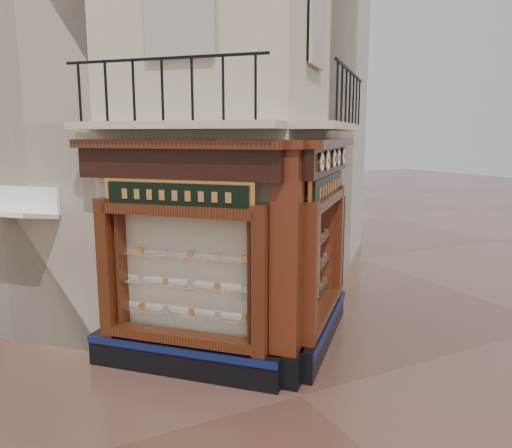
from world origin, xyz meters
TOP-DOWN VIEW (x-y plane):
  - ground at (0.00, 0.00)m, footprint 80.00×80.00m
  - main_building at (0.00, 6.16)m, footprint 11.31×11.31m
  - neighbour_left at (-2.47, 8.63)m, footprint 11.31×11.31m
  - neighbour_right at (2.47, 8.63)m, footprint 11.31×11.31m
  - shopfront_left at (-1.41, 1.57)m, footprint 2.86×2.86m
  - shopfront_right at (1.41, 1.57)m, footprint 2.86×2.86m
  - corner_pilaster at (0.00, 0.50)m, footprint 0.85×0.85m
  - balcony at (0.00, 1.49)m, footprint 5.94×2.97m
  - clock_a at (0.63, 0.52)m, footprint 0.25×0.25m
  - clock_b at (1.01, 0.90)m, footprint 0.28×0.28m
  - clock_c at (1.50, 1.39)m, footprint 0.27×0.27m
  - clock_d at (1.87, 1.77)m, footprint 0.26×0.26m
  - clock_e at (2.35, 2.24)m, footprint 0.29×0.29m
  - awning at (-3.89, 3.68)m, footprint 1.65×1.65m
  - signboard_left at (-1.46, 1.51)m, footprint 1.92×1.92m
  - signboard_right at (1.46, 1.51)m, footprint 2.18×2.18m

SIDE VIEW (x-z plane):
  - ground at x=0.00m, z-range 0.00..0.00m
  - awning at x=-3.89m, z-range -0.11..0.11m
  - corner_pilaster at x=0.00m, z-range -0.04..3.94m
  - shopfront_left at x=-1.41m, z-range -0.01..3.97m
  - shopfront_right at x=1.41m, z-range -0.01..3.97m
  - signboard_right at x=1.46m, z-range 2.81..3.39m
  - signboard_left at x=-1.46m, z-range 2.84..3.36m
  - clock_d at x=1.87m, z-range 3.46..3.78m
  - clock_e at x=2.35m, z-range 3.44..3.80m
  - clock_b at x=1.01m, z-range 3.45..3.79m
  - clock_a at x=0.63m, z-range 3.47..3.77m
  - clock_c at x=1.50m, z-range 3.45..3.79m
  - balcony at x=0.00m, z-range 3.70..4.73m
  - neighbour_left at x=-2.47m, z-range 0.00..11.00m
  - neighbour_right at x=2.47m, z-range 0.00..11.00m
  - main_building at x=0.00m, z-range 0.00..12.00m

